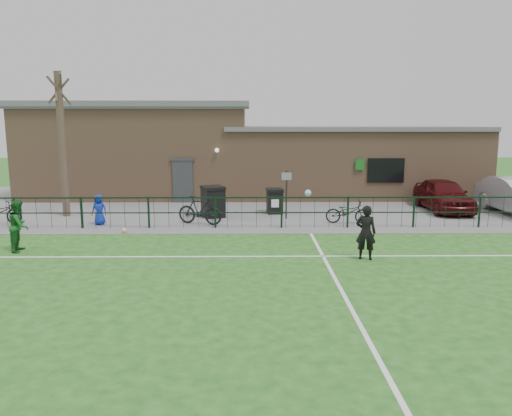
{
  "coord_description": "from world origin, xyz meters",
  "views": [
    {
      "loc": [
        -0.18,
        -10.44,
        4.0
      ],
      "look_at": [
        0.0,
        5.0,
        1.3
      ],
      "focal_mm": 35.0,
      "sensor_mm": 36.0,
      "label": 1
    }
  ],
  "objects_px": {
    "outfield_player": "(19,226)",
    "car_maroon": "(443,195)",
    "bicycle_d": "(200,210)",
    "bicycle_e": "(348,212)",
    "ball_ground": "(124,230)",
    "wheelie_bin_right": "(275,202)",
    "wheelie_bin_left": "(213,203)",
    "bare_tree": "(62,145)",
    "spectator_child": "(99,210)",
    "sign_post": "(286,195)"
  },
  "relations": [
    {
      "from": "outfield_player",
      "to": "car_maroon",
      "type": "bearing_deg",
      "value": -73.4
    },
    {
      "from": "bicycle_d",
      "to": "bicycle_e",
      "type": "height_order",
      "value": "bicycle_d"
    },
    {
      "from": "car_maroon",
      "to": "ball_ground",
      "type": "relative_size",
      "value": 20.07
    },
    {
      "from": "outfield_player",
      "to": "ball_ground",
      "type": "relative_size",
      "value": 7.63
    },
    {
      "from": "wheelie_bin_right",
      "to": "outfield_player",
      "type": "height_order",
      "value": "outfield_player"
    },
    {
      "from": "wheelie_bin_left",
      "to": "car_maroon",
      "type": "height_order",
      "value": "car_maroon"
    },
    {
      "from": "bare_tree",
      "to": "spectator_child",
      "type": "xyz_separation_m",
      "value": [
        1.96,
        -1.88,
        -2.39
      ]
    },
    {
      "from": "sign_post",
      "to": "outfield_player",
      "type": "height_order",
      "value": "sign_post"
    },
    {
      "from": "wheelie_bin_right",
      "to": "car_maroon",
      "type": "relative_size",
      "value": 0.23
    },
    {
      "from": "bare_tree",
      "to": "sign_post",
      "type": "bearing_deg",
      "value": -4.55
    },
    {
      "from": "sign_post",
      "to": "bicycle_d",
      "type": "height_order",
      "value": "sign_post"
    },
    {
      "from": "wheelie_bin_left",
      "to": "bicycle_e",
      "type": "relative_size",
      "value": 0.7
    },
    {
      "from": "car_maroon",
      "to": "bare_tree",
      "type": "bearing_deg",
      "value": -175.77
    },
    {
      "from": "bare_tree",
      "to": "wheelie_bin_right",
      "type": "bearing_deg",
      "value": 3.34
    },
    {
      "from": "wheelie_bin_right",
      "to": "spectator_child",
      "type": "relative_size",
      "value": 0.84
    },
    {
      "from": "bare_tree",
      "to": "wheelie_bin_left",
      "type": "distance_m",
      "value": 6.7
    },
    {
      "from": "bare_tree",
      "to": "bicycle_d",
      "type": "xyz_separation_m",
      "value": [
        5.85,
        -1.83,
        -2.43
      ]
    },
    {
      "from": "wheelie_bin_right",
      "to": "wheelie_bin_left",
      "type": "bearing_deg",
      "value": -166.94
    },
    {
      "from": "wheelie_bin_left",
      "to": "bicycle_d",
      "type": "height_order",
      "value": "wheelie_bin_left"
    },
    {
      "from": "bicycle_d",
      "to": "bicycle_e",
      "type": "xyz_separation_m",
      "value": [
        5.8,
        0.1,
        -0.1
      ]
    },
    {
      "from": "spectator_child",
      "to": "bare_tree",
      "type": "bearing_deg",
      "value": 137.8
    },
    {
      "from": "sign_post",
      "to": "spectator_child",
      "type": "xyz_separation_m",
      "value": [
        -7.34,
        -1.14,
        -0.41
      ]
    },
    {
      "from": "bicycle_e",
      "to": "ball_ground",
      "type": "relative_size",
      "value": 8.18
    },
    {
      "from": "bare_tree",
      "to": "ball_ground",
      "type": "bearing_deg",
      "value": -45.5
    },
    {
      "from": "bicycle_e",
      "to": "car_maroon",
      "type": "bearing_deg",
      "value": -54.06
    },
    {
      "from": "wheelie_bin_left",
      "to": "sign_post",
      "type": "bearing_deg",
      "value": -31.02
    },
    {
      "from": "wheelie_bin_right",
      "to": "sign_post",
      "type": "relative_size",
      "value": 0.5
    },
    {
      "from": "wheelie_bin_right",
      "to": "spectator_child",
      "type": "bearing_deg",
      "value": -165.32
    },
    {
      "from": "bare_tree",
      "to": "car_maroon",
      "type": "xyz_separation_m",
      "value": [
        16.48,
        1.07,
        -2.26
      ]
    },
    {
      "from": "bicycle_d",
      "to": "wheelie_bin_right",
      "type": "bearing_deg",
      "value": -31.59
    },
    {
      "from": "wheelie_bin_left",
      "to": "bicycle_e",
      "type": "distance_m",
      "value": 5.58
    },
    {
      "from": "bare_tree",
      "to": "bicycle_e",
      "type": "relative_size",
      "value": 3.49
    },
    {
      "from": "bare_tree",
      "to": "spectator_child",
      "type": "height_order",
      "value": "bare_tree"
    },
    {
      "from": "bicycle_e",
      "to": "wheelie_bin_left",
      "type": "bearing_deg",
      "value": 81.14
    },
    {
      "from": "bare_tree",
      "to": "car_maroon",
      "type": "relative_size",
      "value": 1.42
    },
    {
      "from": "wheelie_bin_left",
      "to": "wheelie_bin_right",
      "type": "relative_size",
      "value": 1.22
    },
    {
      "from": "bare_tree",
      "to": "outfield_player",
      "type": "height_order",
      "value": "bare_tree"
    },
    {
      "from": "wheelie_bin_right",
      "to": "ball_ground",
      "type": "distance_m",
      "value": 6.82
    },
    {
      "from": "bicycle_d",
      "to": "spectator_child",
      "type": "distance_m",
      "value": 3.89
    },
    {
      "from": "spectator_child",
      "to": "ball_ground",
      "type": "height_order",
      "value": "spectator_child"
    },
    {
      "from": "sign_post",
      "to": "bicycle_d",
      "type": "relative_size",
      "value": 1.08
    },
    {
      "from": "sign_post",
      "to": "bare_tree",
      "type": "bearing_deg",
      "value": 175.45
    },
    {
      "from": "wheelie_bin_right",
      "to": "bicycle_e",
      "type": "height_order",
      "value": "wheelie_bin_right"
    },
    {
      "from": "wheelie_bin_right",
      "to": "ball_ground",
      "type": "xyz_separation_m",
      "value": [
        -5.62,
        -3.85,
        -0.41
      ]
    },
    {
      "from": "wheelie_bin_left",
      "to": "ball_ground",
      "type": "distance_m",
      "value": 4.28
    },
    {
      "from": "wheelie_bin_right",
      "to": "outfield_player",
      "type": "relative_size",
      "value": 0.62
    },
    {
      "from": "wheelie_bin_left",
      "to": "outfield_player",
      "type": "height_order",
      "value": "outfield_player"
    },
    {
      "from": "car_maroon",
      "to": "spectator_child",
      "type": "bearing_deg",
      "value": -168.01
    },
    {
      "from": "bare_tree",
      "to": "wheelie_bin_left",
      "type": "relative_size",
      "value": 4.96
    },
    {
      "from": "bare_tree",
      "to": "wheelie_bin_left",
      "type": "xyz_separation_m",
      "value": [
        6.26,
        -0.31,
        -2.37
      ]
    }
  ]
}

